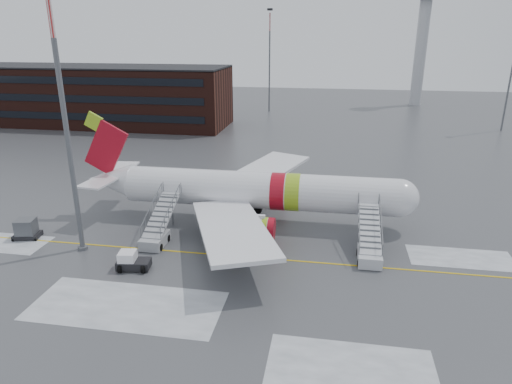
% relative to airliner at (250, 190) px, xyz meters
% --- Properties ---
extents(ground, '(260.00, 260.00, 0.00)m').
position_rel_airliner_xyz_m(ground, '(-0.07, -7.18, -3.42)').
color(ground, '#494C4F').
rests_on(ground, ground).
extents(airliner, '(35.03, 32.97, 11.18)m').
position_rel_airliner_xyz_m(airliner, '(0.00, 0.00, 0.00)').
color(airliner, white).
rests_on(airliner, ground).
extents(airstair_fwd, '(2.05, 7.70, 3.48)m').
position_rel_airliner_xyz_m(airstair_fwd, '(11.84, -6.54, -2.35)').
color(airstair_fwd, silver).
rests_on(airstair_fwd, ground).
extents(airstair_aft, '(2.05, 7.70, 3.48)m').
position_rel_airliner_xyz_m(airstair_aft, '(-7.77, -6.54, -2.35)').
color(airstair_aft, '#A1A4A8').
rests_on(airstair_aft, ground).
extents(pushback_tug, '(2.91, 2.34, 1.56)m').
position_rel_airliner_xyz_m(pushback_tug, '(-8.03, -11.86, -2.73)').
color(pushback_tug, black).
rests_on(pushback_tug, ground).
extents(uld_container, '(2.68, 2.19, 1.93)m').
position_rel_airliner_xyz_m(uld_container, '(-20.64, -7.78, -2.52)').
color(uld_container, black).
rests_on(uld_container, ground).
extents(light_mast_near, '(1.20, 1.20, 23.39)m').
position_rel_airliner_xyz_m(light_mast_near, '(-14.04, -9.18, 8.75)').
color(light_mast_near, '#595B60').
rests_on(light_mast_near, ground).
extents(terminal_building, '(62.00, 16.11, 12.30)m').
position_rel_airliner_xyz_m(terminal_building, '(-45.07, 47.80, 2.78)').
color(terminal_building, '#3F1E16').
rests_on(terminal_building, ground).
extents(control_tower, '(6.40, 6.40, 30.00)m').
position_rel_airliner_xyz_m(control_tower, '(29.93, 87.82, 15.33)').
color(control_tower, '#B2B5BA').
rests_on(control_tower, ground).
extents(light_mast_far_n, '(1.20, 1.20, 24.25)m').
position_rel_airliner_xyz_m(light_mast_far_n, '(-8.07, 70.82, 10.42)').
color(light_mast_far_n, '#595B60').
rests_on(light_mast_far_n, ground).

